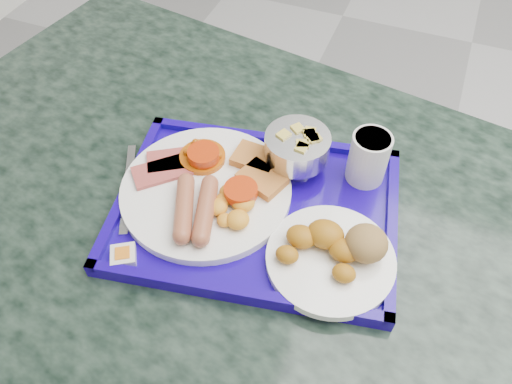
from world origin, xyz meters
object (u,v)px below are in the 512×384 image
at_px(juice_cup, 369,156).
at_px(fruit_bowl, 298,147).
at_px(table, 236,281).
at_px(tray, 256,210).
at_px(main_plate, 211,189).
at_px(bread_plate, 335,252).

bearing_deg(juice_cup, fruit_bowl, -168.71).
bearing_deg(table, tray, 29.13).
xyz_separation_m(table, main_plate, (-0.04, 0.02, 0.24)).
height_order(bread_plate, fruit_bowl, fruit_bowl).
xyz_separation_m(bread_plate, fruit_bowl, (-0.11, 0.15, 0.03)).
bearing_deg(juice_cup, table, -140.18).
xyz_separation_m(table, tray, (0.03, 0.02, 0.22)).
height_order(table, juice_cup, juice_cup).
height_order(main_plate, bread_plate, bread_plate).
distance_m(tray, juice_cup, 0.20).
bearing_deg(juice_cup, main_plate, -149.71).
bearing_deg(main_plate, fruit_bowl, 44.47).
xyz_separation_m(tray, bread_plate, (0.14, -0.05, 0.02)).
height_order(tray, juice_cup, juice_cup).
bearing_deg(fruit_bowl, table, -117.30).
xyz_separation_m(table, fruit_bowl, (0.06, 0.12, 0.27)).
height_order(bread_plate, juice_cup, juice_cup).
distance_m(bread_plate, juice_cup, 0.18).
distance_m(table, main_plate, 0.24).
height_order(table, tray, tray).
relative_size(fruit_bowl, juice_cup, 1.20).
bearing_deg(fruit_bowl, tray, -106.22).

